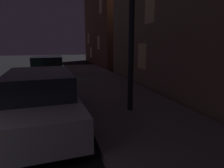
{
  "coord_description": "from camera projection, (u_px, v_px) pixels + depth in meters",
  "views": [
    {
      "loc": [
        3.26,
        -1.22,
        2.11
      ],
      "look_at": [
        4.24,
        2.14,
        1.4
      ],
      "focal_mm": 31.58,
      "sensor_mm": 36.0,
      "label": 1
    }
  ],
  "objects": [
    {
      "name": "car_silver",
      "position": [
        40.0,
        99.0,
        5.1
      ],
      "size": [
        2.13,
        4.61,
        1.43
      ],
      "color": "#B7B7BF",
      "rests_on": "ground"
    },
    {
      "name": "building_far",
      "position": [
        131.0,
        26.0,
        21.51
      ],
      "size": [
        8.33,
        11.28,
        8.11
      ],
      "color": "brown",
      "rests_on": "ground"
    },
    {
      "name": "car_green",
      "position": [
        48.0,
        69.0,
        11.2
      ],
      "size": [
        2.04,
        4.06,
        1.43
      ],
      "color": "#19592D",
      "rests_on": "ground"
    }
  ]
}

